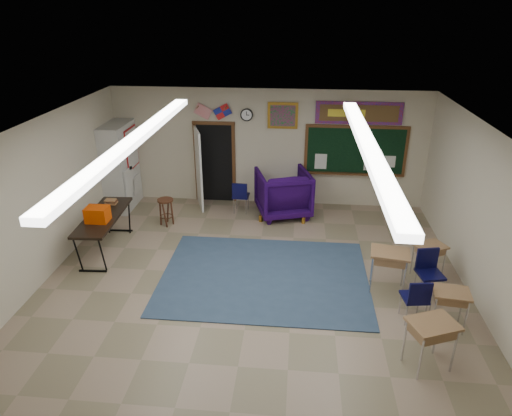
# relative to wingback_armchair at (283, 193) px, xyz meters

# --- Properties ---
(floor) EXTENTS (9.00, 9.00, 0.00)m
(floor) POSITION_rel_wingback_armchair_xyz_m (-0.43, -3.75, -0.58)
(floor) COLOR gray
(floor) RESTS_ON ground
(back_wall) EXTENTS (8.00, 0.04, 3.00)m
(back_wall) POSITION_rel_wingback_armchair_xyz_m (-0.43, 0.75, 0.92)
(back_wall) COLOR #BBB097
(back_wall) RESTS_ON floor
(left_wall) EXTENTS (0.04, 9.00, 3.00)m
(left_wall) POSITION_rel_wingback_armchair_xyz_m (-4.43, -3.75, 0.92)
(left_wall) COLOR #BBB097
(left_wall) RESTS_ON floor
(right_wall) EXTENTS (0.04, 9.00, 3.00)m
(right_wall) POSITION_rel_wingback_armchair_xyz_m (3.57, -3.75, 0.92)
(right_wall) COLOR #BBB097
(right_wall) RESTS_ON floor
(ceiling) EXTENTS (8.00, 9.00, 0.04)m
(ceiling) POSITION_rel_wingback_armchair_xyz_m (-0.43, -3.75, 2.42)
(ceiling) COLOR beige
(ceiling) RESTS_ON back_wall
(area_rug) EXTENTS (4.00, 3.00, 0.02)m
(area_rug) POSITION_rel_wingback_armchair_xyz_m (-0.23, -2.95, -0.57)
(area_rug) COLOR #31445D
(area_rug) RESTS_ON floor
(fluorescent_strips) EXTENTS (3.86, 6.00, 0.10)m
(fluorescent_strips) POSITION_rel_wingback_armchair_xyz_m (-0.43, -3.75, 2.36)
(fluorescent_strips) COLOR white
(fluorescent_strips) RESTS_ON ceiling
(doorway) EXTENTS (1.10, 0.89, 2.16)m
(doorway) POSITION_rel_wingback_armchair_xyz_m (-1.93, 0.60, 0.48)
(doorway) COLOR black
(doorway) RESTS_ON back_wall
(chalkboard) EXTENTS (2.55, 0.14, 1.30)m
(chalkboard) POSITION_rel_wingback_armchair_xyz_m (1.77, 0.71, 0.89)
(chalkboard) COLOR #533017
(chalkboard) RESTS_ON back_wall
(bulletin_board) EXTENTS (2.10, 0.05, 0.55)m
(bulletin_board) POSITION_rel_wingback_armchair_xyz_m (1.77, 0.72, 1.87)
(bulletin_board) COLOR #AF210F
(bulletin_board) RESTS_ON back_wall
(framed_art_print) EXTENTS (0.75, 0.05, 0.65)m
(framed_art_print) POSITION_rel_wingback_armchair_xyz_m (-0.08, 0.72, 1.77)
(framed_art_print) COLOR #9D6E1E
(framed_art_print) RESTS_ON back_wall
(wall_clock) EXTENTS (0.32, 0.05, 0.32)m
(wall_clock) POSITION_rel_wingback_armchair_xyz_m (-0.98, 0.72, 1.77)
(wall_clock) COLOR black
(wall_clock) RESTS_ON back_wall
(wall_flags) EXTENTS (1.16, 0.06, 0.70)m
(wall_flags) POSITION_rel_wingback_armchair_xyz_m (-1.83, 0.69, 1.90)
(wall_flags) COLOR red
(wall_flags) RESTS_ON back_wall
(storage_cabinet) EXTENTS (0.59, 1.25, 2.20)m
(storage_cabinet) POSITION_rel_wingback_armchair_xyz_m (-4.15, 0.10, 0.52)
(storage_cabinet) COLOR #B9BAB5
(storage_cabinet) RESTS_ON floor
(wingback_armchair) EXTENTS (1.54, 1.57, 1.15)m
(wingback_armchair) POSITION_rel_wingback_armchair_xyz_m (0.00, 0.00, 0.00)
(wingback_armchair) COLOR #1C0538
(wingback_armchair) RESTS_ON floor
(student_chair_reading) EXTENTS (0.44, 0.44, 0.83)m
(student_chair_reading) POSITION_rel_wingback_armchair_xyz_m (-1.07, 0.05, -0.16)
(student_chair_reading) COLOR black
(student_chair_reading) RESTS_ON floor
(student_chair_desk_a) EXTENTS (0.47, 0.47, 0.84)m
(student_chair_desk_a) POSITION_rel_wingback_armchair_xyz_m (2.34, -4.02, -0.16)
(student_chair_desk_a) COLOR black
(student_chair_desk_a) RESTS_ON floor
(student_chair_desk_b) EXTENTS (0.53, 0.53, 0.89)m
(student_chair_desk_b) POSITION_rel_wingback_armchair_xyz_m (2.76, -3.32, -0.13)
(student_chair_desk_b) COLOR black
(student_chair_desk_b) RESTS_ON floor
(student_desk_front_left) EXTENTS (0.75, 0.61, 0.82)m
(student_desk_front_left) POSITION_rel_wingback_armchair_xyz_m (2.05, -3.18, -0.12)
(student_desk_front_left) COLOR olive
(student_desk_front_left) RESTS_ON floor
(student_desk_front_right) EXTENTS (0.70, 0.64, 0.68)m
(student_desk_front_right) POSITION_rel_wingback_armchair_xyz_m (2.92, -2.61, -0.20)
(student_desk_front_right) COLOR olive
(student_desk_front_right) RESTS_ON floor
(student_desk_back_left) EXTENTS (0.80, 0.71, 0.79)m
(student_desk_back_left) POSITION_rel_wingback_armchair_xyz_m (2.32, -5.12, -0.13)
(student_desk_back_left) COLOR olive
(student_desk_back_left) RESTS_ON floor
(student_desk_back_right) EXTENTS (0.62, 0.49, 0.69)m
(student_desk_back_right) POSITION_rel_wingback_armchair_xyz_m (2.86, -4.16, -0.19)
(student_desk_back_right) COLOR olive
(student_desk_back_right) RESTS_ON floor
(folding_table) EXTENTS (0.77, 2.03, 1.14)m
(folding_table) POSITION_rel_wingback_armchair_xyz_m (-3.70, -2.22, -0.12)
(folding_table) COLOR black
(folding_table) RESTS_ON floor
(wooden_stool) EXTENTS (0.37, 0.37, 0.66)m
(wooden_stool) POSITION_rel_wingback_armchair_xyz_m (-2.76, -0.87, -0.23)
(wooden_stool) COLOR #4A2716
(wooden_stool) RESTS_ON floor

